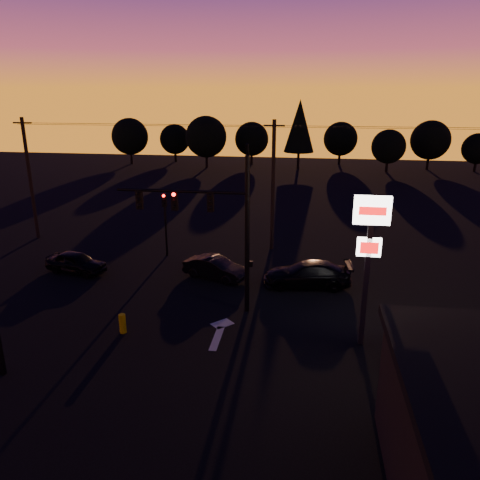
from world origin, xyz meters
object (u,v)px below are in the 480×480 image
object	(u,v)px
car_mid	(215,268)
suv_parked	(438,370)
secondary_signal	(165,215)
car_right	(307,274)
pylon_sign	(370,240)
traffic_signal_mast	(215,218)
bollard	(123,324)
car_left	(76,262)

from	to	relation	value
car_mid	suv_parked	bearing A→B (deg)	-111.35
car_mid	secondary_signal	bearing A→B (deg)	70.27
car_right	pylon_sign	bearing A→B (deg)	17.11
traffic_signal_mast	car_right	distance (m)	7.26
bollard	car_right	size ratio (longest dim) A/B	0.19
bollard	suv_parked	bearing A→B (deg)	-9.42
pylon_sign	secondary_signal	bearing A→B (deg)	140.23
secondary_signal	car_mid	bearing A→B (deg)	-40.21
bollard	car_mid	world-z (taller)	car_mid
car_left	secondary_signal	bearing A→B (deg)	-39.42
pylon_sign	bollard	bearing A→B (deg)	-176.92
traffic_signal_mast	bollard	xyz separation A→B (m)	(-3.88, -3.09, -4.47)
traffic_signal_mast	secondary_signal	world-z (taller)	traffic_signal_mast
traffic_signal_mast	secondary_signal	bearing A→B (deg)	123.19
car_left	car_right	xyz separation A→B (m)	(14.24, -0.08, 0.07)
pylon_sign	bollard	size ratio (longest dim) A/B	7.26
car_left	car_mid	world-z (taller)	car_left
car_left	car_right	distance (m)	14.24
car_right	traffic_signal_mast	bearing A→B (deg)	-56.38
traffic_signal_mast	suv_parked	world-z (taller)	traffic_signal_mast
bollard	car_mid	distance (m)	7.77
car_right	car_mid	bearing A→B (deg)	-98.85
secondary_signal	bollard	distance (m)	10.89
secondary_signal	car_right	distance (m)	10.51
traffic_signal_mast	bollard	distance (m)	6.68
suv_parked	car_mid	bearing A→B (deg)	127.57
car_right	secondary_signal	bearing A→B (deg)	-116.48
pylon_sign	car_right	size ratio (longest dim) A/B	1.35
secondary_signal	suv_parked	xyz separation A→B (m)	(14.56, -12.83, -2.14)
car_left	car_right	bearing A→B (deg)	-78.38
pylon_sign	car_mid	distance (m)	11.15
bollard	car_mid	size ratio (longest dim) A/B	0.24
traffic_signal_mast	car_right	world-z (taller)	traffic_signal_mast
car_left	car_right	size ratio (longest dim) A/B	0.77
pylon_sign	car_right	world-z (taller)	pylon_sign
bollard	car_left	bearing A→B (deg)	129.94
traffic_signal_mast	pylon_sign	size ratio (longest dim) A/B	1.26
suv_parked	traffic_signal_mast	bearing A→B (deg)	140.48
traffic_signal_mast	pylon_sign	xyz separation A→B (m)	(7.10, -2.49, -0.02)
secondary_signal	car_left	size ratio (longest dim) A/B	1.12
car_mid	car_right	world-z (taller)	car_right
bollard	car_left	distance (m)	8.90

